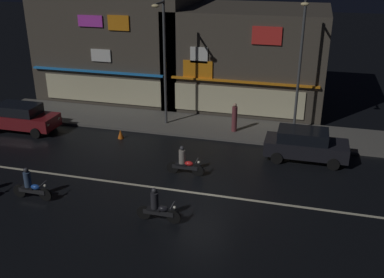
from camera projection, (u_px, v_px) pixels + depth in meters
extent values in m
plane|color=black|center=(200.00, 194.00, 20.51)|extent=(140.00, 140.00, 0.00)
cube|color=beige|center=(200.00, 193.00, 20.51)|extent=(30.41, 0.16, 0.01)
cube|color=#5B5954|center=(232.00, 129.00, 27.77)|extent=(32.01, 3.81, 0.14)
cube|color=#4C443A|center=(122.00, 41.00, 33.74)|extent=(10.85, 7.76, 7.95)
cube|color=#268CF2|center=(100.00, 72.00, 30.72)|extent=(10.31, 0.24, 0.12)
cube|color=#D83FD8|center=(90.00, 21.00, 29.56)|extent=(1.76, 0.08, 0.75)
cube|color=orange|center=(118.00, 23.00, 29.09)|extent=(1.48, 0.08, 0.98)
cube|color=white|center=(101.00, 55.00, 30.30)|extent=(1.43, 0.08, 0.84)
cube|color=beige|center=(102.00, 90.00, 31.27)|extent=(8.68, 0.06, 1.80)
cube|color=#4C443A|center=(249.00, 56.00, 31.89)|extent=(10.61, 8.24, 6.73)
cube|color=orange|center=(238.00, 82.00, 28.42)|extent=(10.08, 0.24, 0.12)
cube|color=orange|center=(198.00, 69.00, 28.88)|extent=(1.95, 0.08, 1.14)
cube|color=white|center=(199.00, 55.00, 28.50)|extent=(1.15, 0.08, 1.03)
cube|color=red|center=(267.00, 36.00, 26.94)|extent=(1.80, 0.08, 1.09)
cube|color=beige|center=(238.00, 101.00, 28.98)|extent=(8.49, 0.06, 1.80)
cylinder|color=#47494C|center=(165.00, 65.00, 27.09)|extent=(0.16, 0.16, 7.54)
cube|color=#47494C|center=(159.00, 3.00, 25.04)|extent=(0.10, 1.40, 0.10)
ellipsoid|color=#F9E099|center=(155.00, 6.00, 24.45)|extent=(0.44, 0.32, 0.20)
cylinder|color=#47494C|center=(299.00, 69.00, 25.70)|extent=(0.16, 0.16, 7.79)
cube|color=#47494C|center=(306.00, 1.00, 23.60)|extent=(0.10, 1.40, 0.10)
ellipsoid|color=#F9E099|center=(305.00, 4.00, 23.01)|extent=(0.44, 0.32, 0.20)
cylinder|color=brown|center=(234.00, 119.00, 26.95)|extent=(0.32, 0.32, 1.56)
sphere|color=tan|center=(235.00, 105.00, 26.61)|extent=(0.22, 0.22, 0.22)
cube|color=maroon|center=(23.00, 120.00, 27.47)|extent=(4.30, 1.78, 0.76)
cube|color=black|center=(18.00, 109.00, 27.26)|extent=(2.58, 1.57, 0.60)
cube|color=#F9F2CC|center=(58.00, 118.00, 27.47)|extent=(0.08, 0.20, 0.12)
cube|color=#F9F2CC|center=(48.00, 125.00, 26.39)|extent=(0.08, 0.20, 0.12)
cylinder|color=black|center=(52.00, 123.00, 28.07)|extent=(0.62, 0.20, 0.62)
cylinder|color=black|center=(36.00, 133.00, 26.49)|extent=(0.62, 0.20, 0.62)
cylinder|color=black|center=(13.00, 119.00, 28.75)|extent=(0.62, 0.20, 0.62)
cube|color=black|center=(306.00, 148.00, 23.61)|extent=(4.30, 1.78, 0.76)
cube|color=black|center=(303.00, 135.00, 23.40)|extent=(2.58, 1.57, 0.60)
cube|color=#F9F2CC|center=(347.00, 145.00, 23.61)|extent=(0.08, 0.20, 0.12)
cube|color=#F9F2CC|center=(349.00, 155.00, 22.53)|extent=(0.08, 0.20, 0.12)
cylinder|color=black|center=(333.00, 150.00, 24.21)|extent=(0.62, 0.20, 0.62)
cylinder|color=black|center=(333.00, 164.00, 22.63)|extent=(0.62, 0.20, 0.62)
cylinder|color=black|center=(280.00, 145.00, 24.89)|extent=(0.62, 0.20, 0.62)
cylinder|color=black|center=(277.00, 158.00, 23.31)|extent=(0.62, 0.20, 0.62)
cylinder|color=black|center=(174.00, 217.00, 18.16)|extent=(0.60, 0.08, 0.60)
cylinder|color=black|center=(144.00, 212.00, 18.47)|extent=(0.60, 0.10, 0.60)
cube|color=black|center=(159.00, 213.00, 18.28)|extent=(1.30, 0.14, 0.20)
ellipsoid|color=black|center=(163.00, 209.00, 18.15)|extent=(0.44, 0.26, 0.24)
cube|color=black|center=(154.00, 209.00, 18.27)|extent=(0.56, 0.22, 0.10)
cylinder|color=slate|center=(172.00, 205.00, 17.96)|extent=(0.03, 0.60, 0.03)
sphere|color=white|center=(175.00, 208.00, 17.98)|extent=(0.14, 0.14, 0.14)
cylinder|color=#232328|center=(155.00, 200.00, 18.10)|extent=(0.32, 0.32, 0.70)
sphere|color=#333338|center=(154.00, 191.00, 17.92)|extent=(0.22, 0.22, 0.22)
cylinder|color=black|center=(198.00, 170.00, 22.01)|extent=(0.60, 0.08, 0.60)
cylinder|color=black|center=(173.00, 167.00, 22.32)|extent=(0.60, 0.10, 0.60)
cube|color=black|center=(185.00, 167.00, 22.12)|extent=(1.30, 0.14, 0.20)
ellipsoid|color=red|center=(189.00, 164.00, 21.99)|extent=(0.44, 0.26, 0.24)
cube|color=black|center=(181.00, 164.00, 22.11)|extent=(0.56, 0.22, 0.10)
cylinder|color=slate|center=(197.00, 160.00, 21.81)|extent=(0.03, 0.60, 0.03)
sphere|color=white|center=(199.00, 162.00, 21.82)|extent=(0.14, 0.14, 0.14)
cylinder|color=gray|center=(182.00, 157.00, 21.95)|extent=(0.32, 0.32, 0.70)
sphere|color=#333338|center=(182.00, 148.00, 21.77)|extent=(0.22, 0.22, 0.22)
cylinder|color=black|center=(45.00, 195.00, 19.82)|extent=(0.60, 0.08, 0.60)
cylinder|color=black|center=(20.00, 191.00, 20.14)|extent=(0.60, 0.10, 0.60)
cube|color=black|center=(32.00, 191.00, 19.94)|extent=(1.30, 0.14, 0.20)
ellipsoid|color=#1E4CB2|center=(35.00, 187.00, 19.81)|extent=(0.44, 0.26, 0.24)
cube|color=black|center=(28.00, 187.00, 19.93)|extent=(0.56, 0.22, 0.10)
cylinder|color=slate|center=(43.00, 184.00, 19.62)|extent=(0.03, 0.60, 0.03)
sphere|color=white|center=(45.00, 186.00, 19.64)|extent=(0.14, 0.14, 0.14)
cylinder|color=#334766|center=(27.00, 179.00, 19.76)|extent=(0.32, 0.32, 0.70)
sphere|color=#333338|center=(26.00, 170.00, 19.58)|extent=(0.22, 0.22, 0.22)
cone|color=orange|center=(121.00, 134.00, 26.45)|extent=(0.36, 0.36, 0.55)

